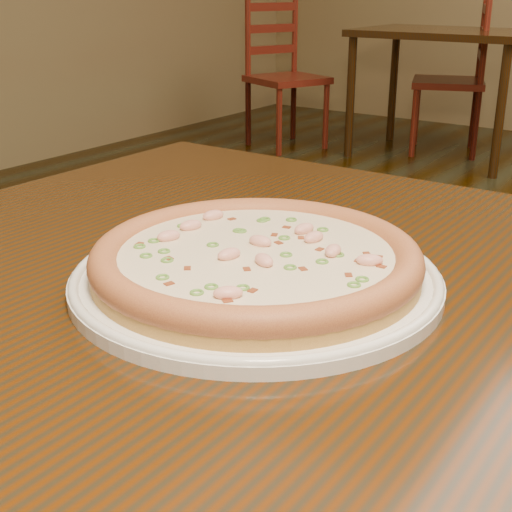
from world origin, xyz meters
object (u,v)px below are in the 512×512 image
Objects in this scene: hero_table at (388,392)px; bg_table_left at (446,47)px; plate at (256,277)px; chair_a at (282,77)px; pizza at (256,259)px; chair_b at (458,82)px.

bg_table_left is at bearing 110.39° from hero_table.
plate is 0.35× the size of bg_table_left.
hero_table is 1.26× the size of chair_a.
plate is 1.12× the size of pizza.
bg_table_left is 0.27m from chair_b.
pizza is (-0.00, 0.00, 0.02)m from plate.
pizza is at bearing -157.41° from hero_table.
pizza is at bearing -57.24° from chair_a.
chair_b is at bearing 78.55° from bg_table_left.
hero_table is at bearing 22.59° from pizza.
chair_a is at bearing 122.76° from pizza.
chair_a is (-2.18, 3.39, -0.34)m from pizza.
plate is (-0.12, -0.05, 0.11)m from hero_table.
chair_a is 1.00× the size of chair_b.
chair_b is (0.03, 0.17, -0.22)m from bg_table_left.
hero_table is 1.20× the size of bg_table_left.
pizza is at bearing -71.53° from bg_table_left.
chair_a is (-2.30, 3.34, -0.21)m from hero_table.
chair_a is (-0.96, -0.27, -0.22)m from bg_table_left.
bg_table_left is (-1.35, 3.62, 0.00)m from hero_table.
chair_a and chair_b have the same top height.
hero_table is 0.17m from plate.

